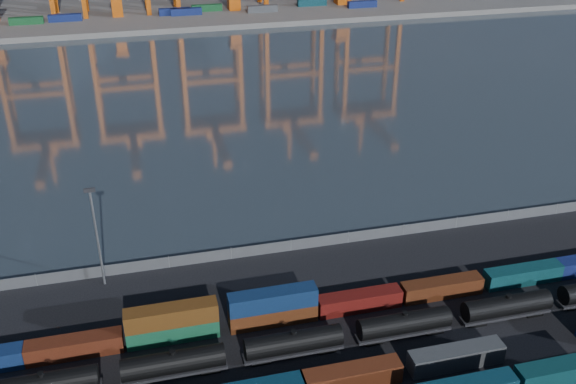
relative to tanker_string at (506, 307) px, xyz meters
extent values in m
plane|color=black|center=(-25.14, -3.75, -2.06)|extent=(700.00, 700.00, 0.00)
plane|color=#2A343D|center=(-25.14, 101.25, -2.05)|extent=(700.00, 700.00, 0.00)
cube|color=#514F4C|center=(-25.14, 206.25, -1.06)|extent=(700.00, 70.00, 2.00)
cube|color=#0A3539|center=(-1.53, -14.67, 1.88)|extent=(12.12, 2.47, 2.63)
cube|color=#5A2512|center=(-25.34, -6.85, -0.69)|extent=(12.63, 2.57, 2.74)
cube|color=#3E4143|center=(-11.20, -6.85, -0.69)|extent=(12.63, 2.57, 2.74)
cube|color=#532010|center=(-58.82, 7.09, -0.72)|extent=(12.41, 2.52, 2.69)
cube|color=#165536|center=(-46.01, 7.09, -0.72)|extent=(12.41, 2.52, 2.69)
cube|color=#5B3412|center=(-46.01, 7.09, 1.97)|extent=(12.41, 2.52, 2.69)
cube|color=#532710|center=(-32.12, 7.09, -0.72)|extent=(12.41, 2.52, 2.69)
cube|color=#0F274E|center=(-32.12, 7.09, 1.97)|extent=(12.41, 2.52, 2.69)
cube|color=#5B110D|center=(-19.33, 7.09, -0.72)|extent=(12.41, 2.52, 2.69)
cube|color=#4F230F|center=(-6.40, 7.09, -0.72)|extent=(12.41, 2.52, 2.69)
cube|color=#0C3C41|center=(7.15, 7.09, -0.72)|extent=(12.41, 2.52, 2.69)
cylinder|color=black|center=(-62.00, 0.00, 0.22)|extent=(12.88, 2.87, 2.87)
cylinder|color=black|center=(-62.00, 0.00, 1.80)|extent=(0.79, 0.79, 0.50)
cylinder|color=black|center=(-46.50, 0.00, 0.22)|extent=(12.88, 2.87, 2.87)
cylinder|color=black|center=(-46.50, 0.00, 1.80)|extent=(0.79, 0.79, 0.50)
cube|color=black|center=(-46.50, 0.00, -1.37)|extent=(13.37, 1.98, 0.40)
cube|color=black|center=(-50.96, 0.00, -1.76)|extent=(2.48, 1.78, 0.59)
cube|color=black|center=(-42.04, 0.00, -1.76)|extent=(2.48, 1.78, 0.59)
cylinder|color=black|center=(-31.00, 0.00, 0.22)|extent=(12.88, 2.87, 2.87)
cylinder|color=black|center=(-31.00, 0.00, 1.80)|extent=(0.79, 0.79, 0.50)
cube|color=black|center=(-31.00, 0.00, -1.37)|extent=(13.37, 1.98, 0.40)
cube|color=black|center=(-35.46, 0.00, -1.76)|extent=(2.48, 1.78, 0.59)
cube|color=black|center=(-26.54, 0.00, -1.76)|extent=(2.48, 1.78, 0.59)
cylinder|color=black|center=(-15.50, 0.00, 0.22)|extent=(12.88, 2.87, 2.87)
cylinder|color=black|center=(-15.50, 0.00, 1.80)|extent=(0.79, 0.79, 0.50)
cube|color=black|center=(-15.50, 0.00, -1.37)|extent=(13.37, 1.98, 0.40)
cube|color=black|center=(-19.96, 0.00, -1.76)|extent=(2.48, 1.78, 0.59)
cube|color=black|center=(-11.04, 0.00, -1.76)|extent=(2.48, 1.78, 0.59)
cylinder|color=black|center=(0.00, 0.00, 0.22)|extent=(12.88, 2.87, 2.87)
cylinder|color=black|center=(0.00, 0.00, 1.80)|extent=(0.79, 0.79, 0.50)
cube|color=black|center=(0.00, 0.00, -1.37)|extent=(13.37, 1.98, 0.40)
cube|color=black|center=(-4.46, 0.00, -1.76)|extent=(2.48, 1.78, 0.59)
cube|color=black|center=(4.46, 0.00, -1.76)|extent=(2.48, 1.78, 0.59)
cube|color=black|center=(11.04, 0.00, -1.76)|extent=(2.48, 1.78, 0.59)
cube|color=#595B5E|center=(-25.14, 24.25, -1.06)|extent=(160.00, 0.06, 2.00)
cylinder|color=slate|center=(-65.14, 24.25, -0.96)|extent=(0.12, 0.12, 2.20)
cylinder|color=slate|center=(-55.14, 24.25, -0.96)|extent=(0.12, 0.12, 2.20)
cylinder|color=slate|center=(-45.14, 24.25, -0.96)|extent=(0.12, 0.12, 2.20)
cylinder|color=slate|center=(-35.14, 24.25, -0.96)|extent=(0.12, 0.12, 2.20)
cylinder|color=slate|center=(-25.14, 24.25, -0.96)|extent=(0.12, 0.12, 2.20)
cylinder|color=slate|center=(-15.14, 24.25, -0.96)|extent=(0.12, 0.12, 2.20)
cylinder|color=slate|center=(-5.14, 24.25, -0.96)|extent=(0.12, 0.12, 2.20)
cylinder|color=slate|center=(4.86, 24.25, -0.96)|extent=(0.12, 0.12, 2.20)
cylinder|color=slate|center=(14.86, 24.25, -0.96)|extent=(0.12, 0.12, 2.20)
cylinder|color=slate|center=(24.86, 24.25, -0.96)|extent=(0.12, 0.12, 2.20)
cylinder|color=slate|center=(-55.14, 22.25, 5.94)|extent=(0.36, 0.36, 16.00)
cube|color=black|center=(-55.14, 22.25, 14.24)|extent=(1.60, 0.40, 0.60)
cube|color=navy|center=(-24.48, 190.93, 1.24)|extent=(12.00, 2.44, 2.60)
cube|color=navy|center=(46.20, 187.18, 1.24)|extent=(12.00, 2.44, 2.60)
cube|color=navy|center=(-28.78, 192.33, 1.24)|extent=(12.00, 2.44, 2.60)
cube|color=#3F4244|center=(5.24, 188.95, 1.24)|extent=(12.00, 2.44, 2.60)
cube|color=#144C23|center=(-82.89, 190.45, 1.24)|extent=(12.00, 2.44, 2.60)
cube|color=navy|center=(-69.30, 191.78, 1.24)|extent=(12.00, 2.44, 2.60)
cube|color=#144C23|center=(-15.80, 195.73, 1.24)|extent=(12.00, 2.44, 2.60)
cube|color=#0C3842|center=(27.27, 195.08, 1.24)|extent=(12.00, 2.44, 2.60)
cube|color=#C3500D|center=(-50.14, 196.25, 4.94)|extent=(4.00, 6.00, 10.00)
camera|label=1|loc=(-47.30, -62.15, 56.86)|focal=40.00mm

